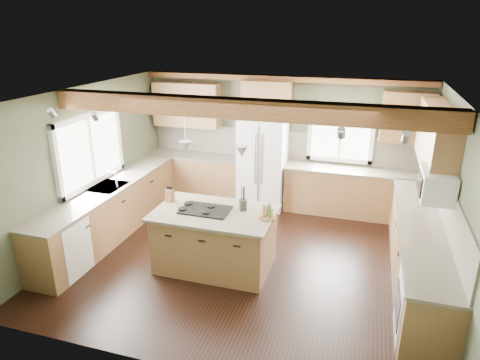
% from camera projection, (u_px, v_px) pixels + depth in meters
% --- Properties ---
extents(floor, '(5.60, 5.60, 0.00)m').
position_uv_depth(floor, '(248.00, 257.00, 6.87)').
color(floor, black).
rests_on(floor, ground).
extents(ceiling, '(5.60, 5.60, 0.00)m').
position_uv_depth(ceiling, '(249.00, 94.00, 5.98)').
color(ceiling, silver).
rests_on(ceiling, wall_back).
extents(wall_back, '(5.60, 0.00, 5.60)m').
position_uv_depth(wall_back, '(282.00, 140.00, 8.67)').
color(wall_back, '#444C36').
rests_on(wall_back, ground).
extents(wall_left, '(0.00, 5.00, 5.00)m').
position_uv_depth(wall_left, '(89.00, 164.00, 7.19)').
color(wall_left, '#444C36').
rests_on(wall_left, ground).
extents(wall_right, '(0.00, 5.00, 5.00)m').
position_uv_depth(wall_right, '(451.00, 203.00, 5.65)').
color(wall_right, '#444C36').
rests_on(wall_right, ground).
extents(ceiling_beam, '(5.55, 0.26, 0.26)m').
position_uv_depth(ceiling_beam, '(240.00, 108.00, 5.66)').
color(ceiling_beam, '#4F2B16').
rests_on(ceiling_beam, ceiling).
extents(soffit_trim, '(5.55, 0.20, 0.10)m').
position_uv_depth(soffit_trim, '(283.00, 79.00, 8.15)').
color(soffit_trim, '#4F2B16').
rests_on(soffit_trim, ceiling).
extents(backsplash_back, '(5.58, 0.03, 0.58)m').
position_uv_depth(backsplash_back, '(282.00, 145.00, 8.69)').
color(backsplash_back, brown).
rests_on(backsplash_back, wall_back).
extents(backsplash_right, '(0.03, 3.70, 0.58)m').
position_uv_depth(backsplash_right, '(448.00, 207.00, 5.73)').
color(backsplash_right, brown).
rests_on(backsplash_right, wall_right).
extents(base_cab_back_left, '(2.02, 0.60, 0.88)m').
position_uv_depth(base_cab_back_left, '(196.00, 176.00, 9.19)').
color(base_cab_back_left, brown).
rests_on(base_cab_back_left, floor).
extents(counter_back_left, '(2.06, 0.64, 0.04)m').
position_uv_depth(counter_back_left, '(195.00, 156.00, 9.03)').
color(counter_back_left, '#4A4436').
rests_on(counter_back_left, base_cab_back_left).
extents(base_cab_back_right, '(2.62, 0.60, 0.88)m').
position_uv_depth(base_cab_back_right, '(353.00, 193.00, 8.29)').
color(base_cab_back_right, brown).
rests_on(base_cab_back_right, floor).
extents(counter_back_right, '(2.66, 0.64, 0.04)m').
position_uv_depth(counter_back_right, '(355.00, 171.00, 8.13)').
color(counter_back_right, '#4A4436').
rests_on(counter_back_right, base_cab_back_right).
extents(base_cab_left, '(0.60, 3.70, 0.88)m').
position_uv_depth(base_cab_left, '(111.00, 212.00, 7.45)').
color(base_cab_left, brown).
rests_on(base_cab_left, floor).
extents(counter_left, '(0.64, 3.74, 0.04)m').
position_uv_depth(counter_left, '(108.00, 187.00, 7.29)').
color(counter_left, '#4A4436').
rests_on(counter_left, base_cab_left).
extents(base_cab_right, '(0.60, 3.70, 0.88)m').
position_uv_depth(base_cab_right, '(417.00, 254.00, 6.08)').
color(base_cab_right, brown).
rests_on(base_cab_right, floor).
extents(counter_right, '(0.64, 3.74, 0.04)m').
position_uv_depth(counter_right, '(422.00, 225.00, 5.92)').
color(counter_right, '#4A4436').
rests_on(counter_right, base_cab_right).
extents(upper_cab_back_left, '(1.40, 0.35, 0.90)m').
position_uv_depth(upper_cab_back_left, '(187.00, 105.00, 8.84)').
color(upper_cab_back_left, brown).
rests_on(upper_cab_back_left, wall_back).
extents(upper_cab_over_fridge, '(0.96, 0.35, 0.70)m').
position_uv_depth(upper_cab_over_fridge, '(267.00, 99.00, 8.30)').
color(upper_cab_over_fridge, brown).
rests_on(upper_cab_over_fridge, wall_back).
extents(upper_cab_right, '(0.35, 2.20, 0.90)m').
position_uv_depth(upper_cab_right, '(437.00, 138.00, 6.29)').
color(upper_cab_right, brown).
rests_on(upper_cab_right, wall_right).
extents(upper_cab_back_corner, '(0.90, 0.35, 0.90)m').
position_uv_depth(upper_cab_back_corner, '(407.00, 117.00, 7.66)').
color(upper_cab_back_corner, brown).
rests_on(upper_cab_back_corner, wall_back).
extents(window_left, '(0.04, 1.60, 1.05)m').
position_uv_depth(window_left, '(90.00, 149.00, 7.15)').
color(window_left, white).
rests_on(window_left, wall_left).
extents(window_back, '(1.10, 0.04, 1.00)m').
position_uv_depth(window_back, '(341.00, 133.00, 8.25)').
color(window_back, white).
rests_on(window_back, wall_back).
extents(sink, '(0.50, 0.65, 0.03)m').
position_uv_depth(sink, '(108.00, 187.00, 7.29)').
color(sink, '#262628').
rests_on(sink, counter_left).
extents(faucet, '(0.02, 0.02, 0.28)m').
position_uv_depth(faucet, '(117.00, 180.00, 7.19)').
color(faucet, '#B2B2B7').
rests_on(faucet, sink).
extents(dishwasher, '(0.60, 0.60, 0.84)m').
position_uv_depth(dishwasher, '(62.00, 247.00, 6.29)').
color(dishwasher, white).
rests_on(dishwasher, floor).
extents(oven, '(0.60, 0.72, 0.84)m').
position_uv_depth(oven, '(426.00, 310.00, 4.92)').
color(oven, white).
rests_on(oven, floor).
extents(microwave, '(0.40, 0.70, 0.38)m').
position_uv_depth(microwave, '(437.00, 184.00, 5.58)').
color(microwave, white).
rests_on(microwave, wall_right).
extents(pendant_left, '(0.18, 0.18, 0.16)m').
position_uv_depth(pendant_left, '(185.00, 147.00, 6.09)').
color(pendant_left, '#B2B2B7').
rests_on(pendant_left, ceiling).
extents(pendant_right, '(0.18, 0.18, 0.16)m').
position_uv_depth(pendant_right, '(242.00, 151.00, 5.86)').
color(pendant_right, '#B2B2B7').
rests_on(pendant_right, ceiling).
extents(refrigerator, '(0.90, 0.74, 1.80)m').
position_uv_depth(refrigerator, '(263.00, 163.00, 8.55)').
color(refrigerator, white).
rests_on(refrigerator, floor).
extents(island, '(1.67, 1.03, 0.88)m').
position_uv_depth(island, '(215.00, 241.00, 6.47)').
color(island, brown).
rests_on(island, floor).
extents(island_top, '(1.79, 1.14, 0.04)m').
position_uv_depth(island_top, '(214.00, 213.00, 6.31)').
color(island_top, '#4A4436').
rests_on(island_top, island).
extents(cooktop, '(0.73, 0.48, 0.02)m').
position_uv_depth(cooktop, '(206.00, 210.00, 6.34)').
color(cooktop, black).
rests_on(cooktop, island_top).
extents(knife_block, '(0.14, 0.12, 0.20)m').
position_uv_depth(knife_block, '(170.00, 196.00, 6.62)').
color(knife_block, brown).
rests_on(knife_block, island_top).
extents(utensil_crock, '(0.16, 0.16, 0.16)m').
position_uv_depth(utensil_crock, '(243.00, 205.00, 6.33)').
color(utensil_crock, '#3D3731').
rests_on(utensil_crock, island_top).
extents(bottle_tray, '(0.29, 0.29, 0.22)m').
position_uv_depth(bottle_tray, '(267.00, 211.00, 6.05)').
color(bottle_tray, brown).
rests_on(bottle_tray, island_top).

